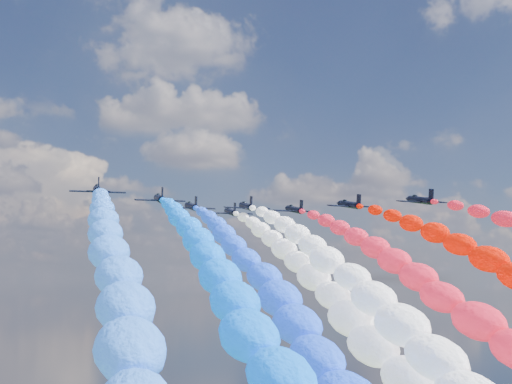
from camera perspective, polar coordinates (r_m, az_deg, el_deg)
name	(u,v)px	position (r m, az deg, el deg)	size (l,w,h in m)	color
jet_0	(98,190)	(118.73, -12.97, 0.16)	(9.20, 12.34, 2.72)	black
trail_0	(112,291)	(67.24, -11.83, -8.03)	(5.67, 96.56, 35.93)	blue
jet_1	(159,199)	(129.49, -7.99, -0.55)	(9.20, 12.34, 2.72)	black
trail_1	(212,289)	(78.63, -3.67, -8.02)	(5.67, 96.56, 35.93)	#0665FF
jet_2	(192,206)	(142.50, -5.35, -1.19)	(9.20, 12.34, 2.72)	black
trail_2	(254,288)	(92.20, -0.18, -7.91)	(5.67, 96.56, 35.93)	blue
jet_3	(246,206)	(141.73, -0.81, -1.19)	(9.20, 12.34, 2.72)	black
trail_3	(339,288)	(92.69, 6.88, -7.86)	(5.67, 96.56, 35.93)	white
jet_4	(231,212)	(153.61, -2.11, -1.65)	(9.20, 12.34, 2.72)	black
trail_4	(305,287)	(104.14, 4.09, -7.81)	(5.67, 96.56, 35.93)	white
jet_5	(294,210)	(148.58, 3.20, -1.46)	(9.20, 12.34, 2.72)	black
trail_5	(406,287)	(100.97, 12.28, -7.69)	(5.67, 96.56, 35.93)	red
jet_6	(349,205)	(139.80, 7.73, -1.04)	(9.20, 12.34, 2.72)	black
trail_6	(505,288)	(94.36, 19.88, -7.47)	(5.67, 96.56, 35.93)	red
jet_7	(420,200)	(134.27, 13.43, -0.66)	(9.20, 12.34, 2.72)	black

